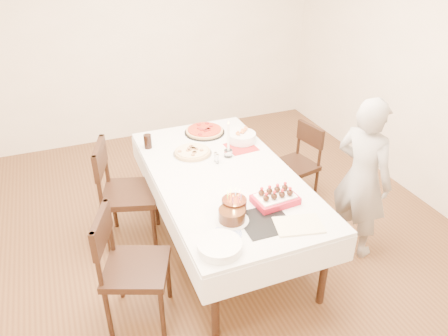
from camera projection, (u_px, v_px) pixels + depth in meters
name	position (u px, v px, depth m)	size (l,w,h in m)	color
floor	(220.00, 238.00, 4.14)	(5.00, 5.00, 0.00)	#52311C
wall_back	(147.00, 35.00, 5.47)	(4.50, 0.04, 2.70)	white
wall_right	(437.00, 72.00, 4.18)	(0.04, 5.00, 2.70)	white
dining_table	(224.00, 210.00, 3.88)	(1.14, 2.14, 0.75)	white
chair_right_savory	(294.00, 166.00, 4.48)	(0.43, 0.43, 0.84)	black
chair_left_savory	(130.00, 194.00, 3.88)	(0.52, 0.52, 1.01)	black
chair_left_dessert	(136.00, 269.00, 3.10)	(0.49, 0.49, 0.95)	black
person	(362.00, 179.00, 3.68)	(0.53, 0.35, 1.46)	#9F9B96
pizza_white	(192.00, 152.00, 3.99)	(0.36, 0.36, 0.04)	beige
pizza_pepperoni	(205.00, 131.00, 4.38)	(0.40, 0.40, 0.04)	red
red_placemat	(241.00, 147.00, 4.12)	(0.26, 0.26, 0.01)	#B21E1E
pasta_bowl	(242.00, 137.00, 4.19)	(0.27, 0.27, 0.09)	white
taper_candle	(228.00, 139.00, 3.88)	(0.08, 0.08, 0.35)	white
shaker_pair	(217.00, 159.00, 3.84)	(0.08, 0.08, 0.09)	white
cola_glass	(148.00, 141.00, 4.08)	(0.07, 0.07, 0.13)	black
layer_cake	(232.00, 215.00, 3.11)	(0.25, 0.25, 0.10)	#391E0E
cake_board	(265.00, 222.00, 3.12)	(0.34, 0.34, 0.01)	black
birthday_cake	(234.00, 202.00, 3.17)	(0.18, 0.18, 0.17)	#39180F
strawberry_box	(275.00, 198.00, 3.31)	(0.33, 0.22, 0.08)	maroon
box_lid	(298.00, 226.00, 3.08)	(0.34, 0.22, 0.03)	beige
plate_stack	(220.00, 246.00, 2.85)	(0.30, 0.30, 0.06)	white
china_plate	(227.00, 234.00, 3.00)	(0.20, 0.20, 0.01)	white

